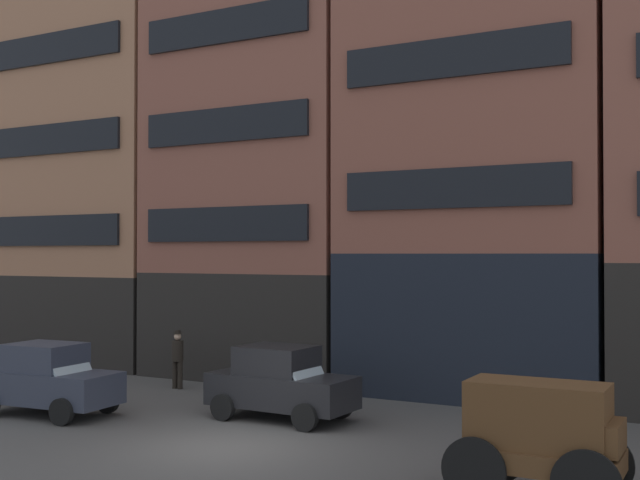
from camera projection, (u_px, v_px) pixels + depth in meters
The scene contains 8 objects.
ground_plane at pixel (227, 446), 17.12m from camera, with size 120.00×120.00×0.00m, color #4C4947.
building_far_left at pixel (101, 140), 31.41m from camera, with size 8.46×5.61×17.21m.
building_center_left at pixel (268, 132), 27.68m from camera, with size 7.81×5.61×16.68m.
building_center_right at pixel (481, 134), 24.04m from camera, with size 8.07×5.61×15.40m.
cargo_wagon at pixel (541, 432), 13.39m from camera, with size 2.91×1.52×1.98m.
sedan_dark at pixel (48, 379), 20.49m from camera, with size 3.80×2.07×1.83m.
sedan_parked_curb at pixel (281, 383), 19.92m from camera, with size 3.76×1.97×1.83m.
pedestrian_officer at pixel (178, 357), 24.48m from camera, with size 0.41×0.41×1.79m.
Camera 1 is at (9.98, -14.15, 4.14)m, focal length 44.77 mm.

